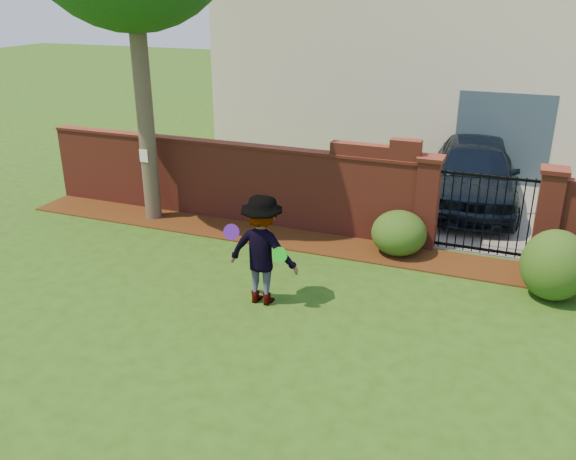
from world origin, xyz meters
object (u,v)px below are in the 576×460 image
at_px(frisbee_purple, 231,232).
at_px(man, 261,251).
at_px(car, 474,176).
at_px(frisbee_green, 280,255).

bearing_deg(frisbee_purple, man, 39.51).
relative_size(man, frisbee_purple, 7.27).
height_order(car, frisbee_green, car).
xyz_separation_m(car, man, (-2.77, -6.00, 0.12)).
distance_m(car, frisbee_purple, 7.05).
distance_m(frisbee_purple, frisbee_green, 0.84).
bearing_deg(man, frisbee_green, 161.74).
bearing_deg(man, car, -113.12).
bearing_deg(man, frisbee_purple, 41.15).
height_order(car, man, man).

